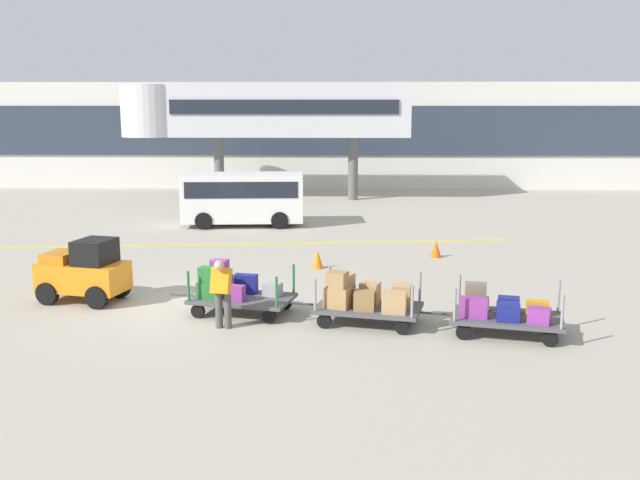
% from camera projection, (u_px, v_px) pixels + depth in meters
% --- Properties ---
extents(ground_plane, '(120.00, 120.00, 0.00)m').
position_uv_depth(ground_plane, '(185.00, 305.00, 17.56)').
color(ground_plane, '#A8A08E').
extents(apron_lead_line, '(17.62, 2.16, 0.01)m').
position_uv_depth(apron_lead_line, '(260.00, 244.00, 25.31)').
color(apron_lead_line, yellow).
rests_on(apron_lead_line, ground_plane).
extents(terminal_building, '(51.95, 2.51, 6.08)m').
position_uv_depth(terminal_building, '(276.00, 135.00, 42.51)').
color(terminal_building, silver).
rests_on(terminal_building, ground_plane).
extents(jet_bridge, '(14.61, 3.00, 5.80)m').
position_uv_depth(jet_bridge, '(253.00, 112.00, 36.39)').
color(jet_bridge, silver).
rests_on(jet_bridge, ground_plane).
extents(baggage_tug, '(2.30, 1.64, 1.58)m').
position_uv_depth(baggage_tug, '(84.00, 272.00, 17.81)').
color(baggage_tug, orange).
rests_on(baggage_tug, ground_plane).
extents(baggage_cart_lead, '(3.09, 1.90, 1.18)m').
position_uv_depth(baggage_cart_lead, '(234.00, 290.00, 16.87)').
color(baggage_cart_lead, '#4C4C4F').
rests_on(baggage_cart_lead, ground_plane).
extents(baggage_cart_middle, '(3.09, 1.90, 1.21)m').
position_uv_depth(baggage_cart_middle, '(366.00, 299.00, 16.01)').
color(baggage_cart_middle, '#4C4C4F').
rests_on(baggage_cart_middle, ground_plane).
extents(baggage_cart_tail, '(3.09, 1.90, 1.10)m').
position_uv_depth(baggage_cart_tail, '(504.00, 312.00, 15.28)').
color(baggage_cart_tail, '#4C4C4F').
rests_on(baggage_cart_tail, ground_plane).
extents(baggage_handler, '(0.46, 0.47, 1.56)m').
position_uv_depth(baggage_handler, '(222.00, 290.00, 15.57)').
color(baggage_handler, '#4C4C4C').
rests_on(baggage_handler, ground_plane).
extents(shuttle_van, '(4.92, 2.25, 2.10)m').
position_uv_depth(shuttle_van, '(243.00, 195.00, 28.94)').
color(shuttle_van, white).
rests_on(shuttle_van, ground_plane).
extents(safety_cone_near, '(0.36, 0.36, 0.55)m').
position_uv_depth(safety_cone_near, '(436.00, 249.00, 23.04)').
color(safety_cone_near, '#EA590F').
rests_on(safety_cone_near, ground_plane).
extents(safety_cone_far, '(0.36, 0.36, 0.55)m').
position_uv_depth(safety_cone_far, '(317.00, 259.00, 21.50)').
color(safety_cone_far, orange).
rests_on(safety_cone_far, ground_plane).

